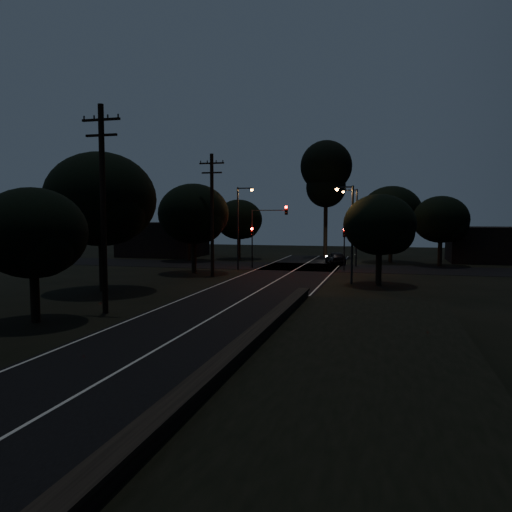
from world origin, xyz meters
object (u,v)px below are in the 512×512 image
Objects in this scene: streetlight_a at (240,222)px; signal_right at (344,241)px; utility_pole_mid at (103,206)px; car at (336,258)px; signal_mast at (268,225)px; utility_pole_far at (212,213)px; signal_left at (252,240)px; streetlight_b at (355,222)px; tall_pine at (326,173)px; streetlight_c at (350,227)px.

signal_right is at bearing 11.34° from streetlight_a.
car is (9.20, 31.00, -5.05)m from utility_pole_mid.
signal_mast is 1.54× the size of car.
utility_pole_far is 8.53m from signal_left.
signal_left is at bearing -157.95° from streetlight_b.
tall_pine reaches higher than streetlight_b.
streetlight_b reaches higher than car.
signal_mast reaches higher than signal_left.
streetlight_a is at bearing -140.23° from signal_mast.
signal_mast is at bearing 39.77° from streetlight_a.
tall_pine is 17.81m from signal_left.
tall_pine reaches higher than streetlight_a.
signal_left is 9.20m from signal_right.
utility_pole_far is 13.53m from signal_right.
utility_pole_far is at bearing -96.59° from streetlight_a.
signal_left is 0.66× the size of signal_mast.
utility_pole_mid is at bearing -91.73° from streetlight_a.
utility_pole_mid is 1.76× the size of signal_mast.
streetlight_a is 1.00× the size of streetlight_b.
streetlight_b is at bearing -68.62° from tall_pine.
signal_mast is at bearing -104.62° from tall_pine.
utility_pole_mid reaches higher than signal_mast.
utility_pole_far reaches higher than streetlight_b.
streetlight_a is (0.69, 23.00, -1.10)m from utility_pole_mid.
utility_pole_far is 1.68× the size of signal_mast.
streetlight_a is 13.72m from streetlight_c.
car is (7.80, 6.01, -2.15)m from signal_left.
streetlight_c is (0.52, -14.00, -0.29)m from streetlight_b.
signal_left is 2.26m from signal_mast.
utility_pole_far is (0.00, 17.00, -0.25)m from utility_pole_mid.
signal_left is 1.00× the size of signal_right.
utility_pole_mid is at bearing -128.26° from streetlight_c.
streetlight_b is (8.22, 4.01, 0.30)m from signal_mast.
signal_right is 0.55× the size of streetlight_c.
signal_mast is at bearing -154.01° from streetlight_b.
tall_pine is 1.84× the size of streetlight_a.
streetlight_c is at bearing 51.74° from utility_pole_mid.
tall_pine is 26.22m from streetlight_c.
streetlight_a is at bearing 88.27° from utility_pole_mid.
streetlight_c reaches higher than car.
utility_pole_mid reaches higher than signal_right.
streetlight_b is at bearing 80.00° from signal_right.
utility_pole_far is at bearing 90.00° from utility_pole_mid.
signal_right is (9.20, 0.00, 0.00)m from signal_left.
streetlight_c is at bearing -48.81° from signal_mast.
streetlight_b is at bearing 92.14° from streetlight_c.
signal_left is (1.40, 24.99, -2.90)m from utility_pole_mid.
signal_mast is (-7.51, 0.00, 1.50)m from signal_right.
signal_mast is at bearing 179.97° from signal_right.
car is (6.11, 6.01, -3.65)m from signal_mast.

